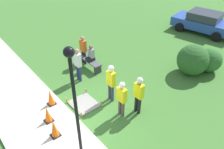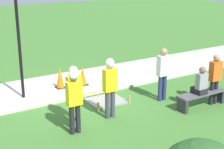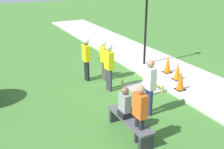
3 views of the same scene
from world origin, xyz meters
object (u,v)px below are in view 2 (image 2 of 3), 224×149
at_px(person_seated_on_bench, 201,83).
at_px(lamppost_near, 17,16).
at_px(worker_supervisor, 74,96).
at_px(bystander_in_gray_shirt, 163,71).
at_px(park_bench, 202,97).
at_px(traffic_cone_far_patch, 83,76).
at_px(traffic_cone_sidewalk_edge, 60,78).
at_px(worker_assistant, 74,89).
at_px(traffic_cone_near_patch, 110,76).
at_px(bystander_in_orange_shirt, 215,77).
at_px(worker_trainee, 110,83).

bearing_deg(person_seated_on_bench, lamppost_near, -38.57).
bearing_deg(worker_supervisor, bystander_in_gray_shirt, -169.99).
height_order(park_bench, lamppost_near, lamppost_near).
bearing_deg(traffic_cone_far_patch, traffic_cone_sidewalk_edge, -9.88).
height_order(person_seated_on_bench, worker_assistant, worker_assistant).
bearing_deg(park_bench, lamppost_near, -37.28).
bearing_deg(bystander_in_gray_shirt, traffic_cone_far_patch, -56.44).
xyz_separation_m(traffic_cone_far_patch, park_bench, (-2.40, 3.64, -0.10)).
bearing_deg(worker_assistant, traffic_cone_near_patch, -140.55).
bearing_deg(worker_supervisor, person_seated_on_bench, 172.55).
distance_m(traffic_cone_near_patch, worker_supervisor, 3.78).
height_order(traffic_cone_near_patch, bystander_in_orange_shirt, bystander_in_orange_shirt).
bearing_deg(worker_trainee, lamppost_near, -57.18).
distance_m(traffic_cone_far_patch, lamppost_near, 3.29).
relative_size(worker_trainee, bystander_in_gray_shirt, 1.02).
bearing_deg(bystander_in_gray_shirt, traffic_cone_near_patch, -66.93).
bearing_deg(lamppost_near, bystander_in_gray_shirt, 148.23).
bearing_deg(lamppost_near, park_bench, 142.72).
height_order(park_bench, worker_trainee, worker_trainee).
relative_size(traffic_cone_sidewalk_edge, park_bench, 0.42).
relative_size(traffic_cone_near_patch, bystander_in_orange_shirt, 0.44).
height_order(worker_trainee, bystander_in_gray_shirt, worker_trainee).
relative_size(traffic_cone_near_patch, traffic_cone_far_patch, 1.04).
distance_m(traffic_cone_far_patch, person_seated_on_bench, 4.34).
xyz_separation_m(worker_trainee, bystander_in_gray_shirt, (-2.20, -0.27, -0.07)).
height_order(traffic_cone_near_patch, worker_supervisor, worker_supervisor).
xyz_separation_m(person_seated_on_bench, bystander_in_gray_shirt, (0.56, -1.16, 0.18)).
xyz_separation_m(traffic_cone_near_patch, worker_trainee, (1.36, 2.25, 0.63)).
relative_size(traffic_cone_near_patch, worker_assistant, 0.44).
bearing_deg(bystander_in_orange_shirt, person_seated_on_bench, 2.80).
distance_m(traffic_cone_sidewalk_edge, lamppost_near, 2.76).
distance_m(person_seated_on_bench, bystander_in_orange_shirt, 0.66).
bearing_deg(person_seated_on_bench, traffic_cone_near_patch, -65.83).
distance_m(worker_assistant, bystander_in_gray_shirt, 3.22).
height_order(traffic_cone_far_patch, worker_trainee, worker_trainee).
distance_m(traffic_cone_sidewalk_edge, park_bench, 4.98).
relative_size(bystander_in_gray_shirt, lamppost_near, 0.43).
xyz_separation_m(bystander_in_orange_shirt, bystander_in_gray_shirt, (1.22, -1.12, 0.08)).
height_order(traffic_cone_far_patch, bystander_in_orange_shirt, bystander_in_orange_shirt).
xyz_separation_m(traffic_cone_sidewalk_edge, worker_supervisor, (1.00, 3.30, 0.58)).
relative_size(worker_supervisor, worker_assistant, 1.05).
height_order(traffic_cone_sidewalk_edge, worker_trainee, worker_trainee).
distance_m(worker_supervisor, bystander_in_gray_shirt, 3.58).
distance_m(park_bench, worker_supervisor, 4.32).
height_order(worker_supervisor, bystander_in_orange_shirt, worker_supervisor).
bearing_deg(traffic_cone_far_patch, park_bench, 123.35).
bearing_deg(park_bench, traffic_cone_sidewalk_edge, -49.50).
distance_m(park_bench, worker_assistant, 4.15).
bearing_deg(bystander_in_gray_shirt, worker_trainee, 7.00).
height_order(traffic_cone_near_patch, traffic_cone_far_patch, traffic_cone_near_patch).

